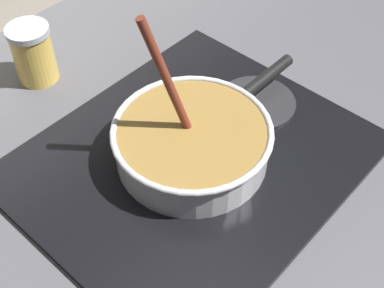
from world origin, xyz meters
name	(u,v)px	position (x,y,z in m)	size (l,w,h in m)	color
ground	(276,259)	(0.00, 0.00, -0.02)	(2.40, 1.60, 0.04)	#4C4C51
hob_plate	(192,159)	(0.05, 0.21, 0.01)	(0.56, 0.48, 0.01)	black
burner_ring	(192,156)	(0.05, 0.21, 0.02)	(0.16, 0.16, 0.01)	#592D0C
spare_burner	(257,102)	(0.23, 0.21, 0.01)	(0.15, 0.15, 0.01)	#262628
cooking_pan	(193,141)	(0.05, 0.21, 0.05)	(0.40, 0.27, 0.28)	silver
condiment_jar	(33,53)	(0.01, 0.59, 0.06)	(0.08, 0.08, 0.12)	gold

